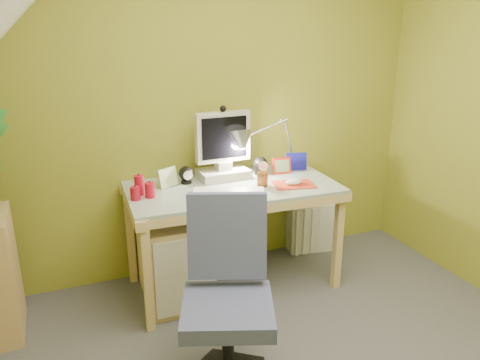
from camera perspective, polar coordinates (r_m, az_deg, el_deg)
name	(u,v)px	position (r m, az deg, el deg)	size (l,w,h in m)	color
wall_back	(208,107)	(3.30, -3.93, 8.85)	(3.20, 0.01, 2.40)	olive
desk	(233,236)	(3.22, -0.88, -6.87)	(1.37, 0.69, 0.74)	tan
monitor	(223,138)	(3.17, -2.11, 5.20)	(0.42, 0.24, 0.57)	beige
speaker_left	(186,175)	(3.13, -6.59, 0.64)	(0.10, 0.10, 0.12)	black
speaker_right	(260,165)	(3.31, 2.46, 1.80)	(0.11, 0.11, 0.13)	black
keyboard	(229,192)	(2.93, -1.40, -1.48)	(0.44, 0.14, 0.02)	white
mousepad	(294,184)	(3.12, 6.55, -0.54)	(0.26, 0.19, 0.01)	red
mouse	(294,182)	(3.11, 6.56, -0.25)	(0.12, 0.07, 0.04)	white
amber_tumbler	(262,179)	(3.07, 2.76, 0.11)	(0.07, 0.07, 0.09)	brown
candle_cluster	(141,187)	(2.93, -12.03, -0.86)	(0.17, 0.15, 0.13)	#AF0F25
photo_frame_red	(282,166)	(3.34, 5.09, 1.77)	(0.13, 0.02, 0.12)	red
photo_frame_blue	(296,161)	(3.43, 6.88, 2.27)	(0.15, 0.02, 0.13)	#14148C
photo_frame_green	(168,177)	(3.08, -8.82, 0.31)	(0.14, 0.02, 0.12)	#B0D391
desk_lamp	(282,132)	(3.34, 5.20, 5.79)	(0.53, 0.23, 0.57)	#B7B7BC
task_chair	(228,309)	(2.33, -1.52, -15.43)	(0.49, 0.49, 0.89)	#464C73
radiator	(312,226)	(3.84, 8.82, -5.59)	(0.40, 0.16, 0.40)	silver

